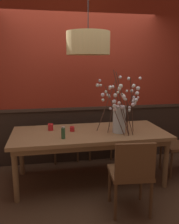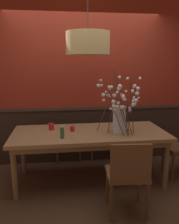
{
  "view_description": "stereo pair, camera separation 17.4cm",
  "coord_description": "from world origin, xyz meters",
  "px_view_note": "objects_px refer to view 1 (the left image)",
  "views": [
    {
      "loc": [
        -0.6,
        -3.18,
        1.71
      ],
      "look_at": [
        0.0,
        0.0,
        1.04
      ],
      "focal_mm": 37.8,
      "sensor_mm": 36.0,
      "label": 1
    },
    {
      "loc": [
        -0.43,
        -3.21,
        1.71
      ],
      "look_at": [
        0.0,
        0.0,
        1.04
      ],
      "focal_mm": 37.8,
      "sensor_mm": 36.0,
      "label": 2
    }
  ],
  "objects_px": {
    "dining_table": "(90,137)",
    "chair_far_side_left": "(64,130)",
    "chair_near_side_right": "(132,172)",
    "vase_with_blossoms": "(120,115)",
    "chair_far_side_right": "(99,128)",
    "condiment_bottle": "(63,133)",
    "candle_holder_nearer_center": "(51,127)",
    "pendant_lamp": "(88,43)",
    "candle_holder_nearer_edge": "(72,129)"
  },
  "relations": [
    {
      "from": "chair_near_side_right",
      "to": "candle_holder_nearer_center",
      "type": "relative_size",
      "value": 9.3
    },
    {
      "from": "vase_with_blossoms",
      "to": "candle_holder_nearer_center",
      "type": "bearing_deg",
      "value": 163.16
    },
    {
      "from": "dining_table",
      "to": "candle_holder_nearer_center",
      "type": "height_order",
      "value": "candle_holder_nearer_center"
    },
    {
      "from": "dining_table",
      "to": "pendant_lamp",
      "type": "distance_m",
      "value": 1.29
    },
    {
      "from": "dining_table",
      "to": "chair_near_side_right",
      "type": "bearing_deg",
      "value": -69.94
    },
    {
      "from": "chair_far_side_left",
      "to": "vase_with_blossoms",
      "type": "bearing_deg",
      "value": -55.39
    },
    {
      "from": "candle_holder_nearer_center",
      "to": "dining_table",
      "type": "bearing_deg",
      "value": -17.63
    },
    {
      "from": "vase_with_blossoms",
      "to": "candle_holder_nearer_center",
      "type": "relative_size",
      "value": 9.1
    },
    {
      "from": "chair_far_side_right",
      "to": "condiment_bottle",
      "type": "relative_size",
      "value": 5.86
    },
    {
      "from": "chair_near_side_right",
      "to": "candle_holder_nearer_edge",
      "type": "bearing_deg",
      "value": 121.06
    },
    {
      "from": "candle_holder_nearer_center",
      "to": "pendant_lamp",
      "type": "bearing_deg",
      "value": -24.48
    },
    {
      "from": "chair_far_side_left",
      "to": "dining_table",
      "type": "bearing_deg",
      "value": -72.01
    },
    {
      "from": "vase_with_blossoms",
      "to": "condiment_bottle",
      "type": "bearing_deg",
      "value": -170.65
    },
    {
      "from": "dining_table",
      "to": "chair_far_side_right",
      "type": "xyz_separation_m",
      "value": [
        0.35,
        0.93,
        -0.15
      ]
    },
    {
      "from": "condiment_bottle",
      "to": "pendant_lamp",
      "type": "xyz_separation_m",
      "value": [
        0.36,
        0.19,
        1.13
      ]
    },
    {
      "from": "dining_table",
      "to": "pendant_lamp",
      "type": "bearing_deg",
      "value": -115.72
    },
    {
      "from": "pendant_lamp",
      "to": "candle_holder_nearer_edge",
      "type": "bearing_deg",
      "value": 149.94
    },
    {
      "from": "pendant_lamp",
      "to": "candle_holder_nearer_center",
      "type": "bearing_deg",
      "value": 155.52
    },
    {
      "from": "dining_table",
      "to": "chair_near_side_right",
      "type": "relative_size",
      "value": 2.44
    },
    {
      "from": "chair_far_side_left",
      "to": "candle_holder_nearer_center",
      "type": "xyz_separation_m",
      "value": [
        -0.25,
        -0.73,
        0.28
      ]
    },
    {
      "from": "candle_holder_nearer_center",
      "to": "chair_far_side_right",
      "type": "bearing_deg",
      "value": 40.39
    },
    {
      "from": "chair_near_side_right",
      "to": "candle_holder_nearer_center",
      "type": "bearing_deg",
      "value": 129.61
    },
    {
      "from": "chair_far_side_right",
      "to": "chair_near_side_right",
      "type": "distance_m",
      "value": 1.8
    },
    {
      "from": "candle_holder_nearer_center",
      "to": "pendant_lamp",
      "type": "height_order",
      "value": "pendant_lamp"
    },
    {
      "from": "vase_with_blossoms",
      "to": "pendant_lamp",
      "type": "height_order",
      "value": "pendant_lamp"
    },
    {
      "from": "pendant_lamp",
      "to": "dining_table",
      "type": "bearing_deg",
      "value": 64.28
    },
    {
      "from": "chair_near_side_right",
      "to": "vase_with_blossoms",
      "type": "xyz_separation_m",
      "value": [
        0.09,
        0.75,
        0.49
      ]
    },
    {
      "from": "chair_far_side_right",
      "to": "candle_holder_nearer_center",
      "type": "relative_size",
      "value": 9.94
    },
    {
      "from": "candle_holder_nearer_center",
      "to": "chair_far_side_left",
      "type": "bearing_deg",
      "value": 71.16
    },
    {
      "from": "vase_with_blossoms",
      "to": "condiment_bottle",
      "type": "relative_size",
      "value": 5.37
    },
    {
      "from": "chair_far_side_right",
      "to": "condiment_bottle",
      "type": "xyz_separation_m",
      "value": [
        -0.74,
        -1.18,
        0.3
      ]
    },
    {
      "from": "chair_far_side_right",
      "to": "chair_near_side_right",
      "type": "relative_size",
      "value": 1.07
    },
    {
      "from": "chair_far_side_right",
      "to": "chair_near_side_right",
      "type": "bearing_deg",
      "value": -90.99
    },
    {
      "from": "vase_with_blossoms",
      "to": "chair_far_side_right",
      "type": "bearing_deg",
      "value": 93.46
    },
    {
      "from": "condiment_bottle",
      "to": "pendant_lamp",
      "type": "bearing_deg",
      "value": 27.23
    },
    {
      "from": "chair_far_side_right",
      "to": "condiment_bottle",
      "type": "height_order",
      "value": "chair_far_side_right"
    },
    {
      "from": "candle_holder_nearer_center",
      "to": "candle_holder_nearer_edge",
      "type": "height_order",
      "value": "candle_holder_nearer_center"
    },
    {
      "from": "dining_table",
      "to": "chair_far_side_left",
      "type": "distance_m",
      "value": 0.96
    },
    {
      "from": "vase_with_blossoms",
      "to": "dining_table",
      "type": "bearing_deg",
      "value": 164.23
    },
    {
      "from": "vase_with_blossoms",
      "to": "pendant_lamp",
      "type": "relative_size",
      "value": 0.92
    },
    {
      "from": "dining_table",
      "to": "chair_far_side_right",
      "type": "relative_size",
      "value": 2.28
    },
    {
      "from": "chair_far_side_left",
      "to": "candle_holder_nearer_edge",
      "type": "xyz_separation_m",
      "value": [
        0.05,
        -0.84,
        0.26
      ]
    },
    {
      "from": "vase_with_blossoms",
      "to": "pendant_lamp",
      "type": "xyz_separation_m",
      "value": [
        -0.44,
        0.05,
        0.95
      ]
    },
    {
      "from": "chair_near_side_right",
      "to": "candle_holder_nearer_edge",
      "type": "height_order",
      "value": "chair_near_side_right"
    },
    {
      "from": "chair_near_side_right",
      "to": "pendant_lamp",
      "type": "height_order",
      "value": "pendant_lamp"
    },
    {
      "from": "dining_table",
      "to": "chair_far_side_left",
      "type": "xyz_separation_m",
      "value": [
        -0.29,
        0.9,
        -0.15
      ]
    },
    {
      "from": "candle_holder_nearer_edge",
      "to": "dining_table",
      "type": "bearing_deg",
      "value": -14.39
    },
    {
      "from": "chair_near_side_right",
      "to": "candle_holder_nearer_edge",
      "type": "xyz_separation_m",
      "value": [
        -0.56,
        0.93,
        0.27
      ]
    },
    {
      "from": "chair_near_side_right",
      "to": "condiment_bottle",
      "type": "relative_size",
      "value": 5.48
    },
    {
      "from": "chair_far_side_left",
      "to": "pendant_lamp",
      "type": "distance_m",
      "value": 1.75
    }
  ]
}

